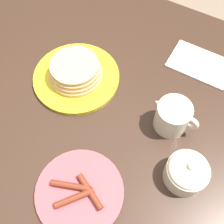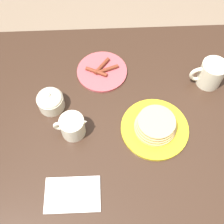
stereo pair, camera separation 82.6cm
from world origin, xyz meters
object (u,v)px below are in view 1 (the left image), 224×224
Objects in this scene: side_plate_bacon at (79,192)px; napkin at (200,64)px; creamer_pitcher at (172,116)px; sugar_bowl at (187,172)px; pancake_plate at (77,74)px.

napkin is (0.10, 0.47, -0.00)m from side_plate_bacon.
creamer_pitcher is 0.22m from napkin.
creamer_pitcher reaches higher than sugar_bowl.
side_plate_bacon is (0.17, -0.26, -0.02)m from pancake_plate.
creamer_pitcher is 1.28× the size of sugar_bowl.
pancake_plate is 0.28m from creamer_pitcher.
side_plate_bacon is 2.09× the size of sugar_bowl.
sugar_bowl reaches higher than napkin.
pancake_plate is 0.35m from napkin.
pancake_plate is 1.96× the size of creamer_pitcher.
sugar_bowl is at bearing -17.33° from pancake_plate.
sugar_bowl is at bearing -52.72° from creamer_pitcher.
creamer_pitcher is 0.14m from sugar_bowl.
side_plate_bacon reaches higher than napkin.
creamer_pitcher is at bearing 127.28° from sugar_bowl.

